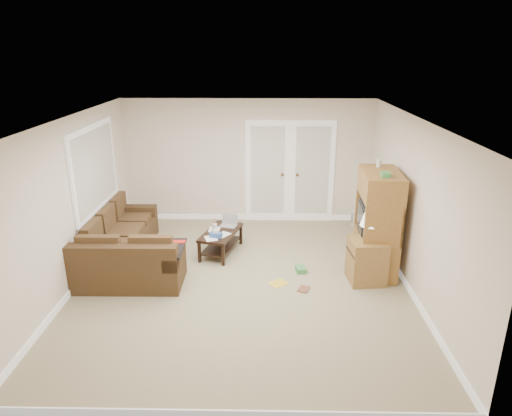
{
  "coord_description": "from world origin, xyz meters",
  "views": [
    {
      "loc": [
        0.33,
        -6.25,
        3.43
      ],
      "look_at": [
        0.21,
        0.34,
        1.1
      ],
      "focal_mm": 32.0,
      "sensor_mm": 36.0,
      "label": 1
    }
  ],
  "objects_px": {
    "sectional_sofa": "(124,250)",
    "coffee_table": "(221,241)",
    "side_cabinet": "(367,257)",
    "tv_armoire": "(377,222)"
  },
  "relations": [
    {
      "from": "coffee_table",
      "to": "side_cabinet",
      "type": "relative_size",
      "value": 0.99
    },
    {
      "from": "sectional_sofa",
      "to": "tv_armoire",
      "type": "height_order",
      "value": "tv_armoire"
    },
    {
      "from": "tv_armoire",
      "to": "coffee_table",
      "type": "bearing_deg",
      "value": 169.34
    },
    {
      "from": "sectional_sofa",
      "to": "tv_armoire",
      "type": "xyz_separation_m",
      "value": [
        4.07,
        -0.06,
        0.53
      ]
    },
    {
      "from": "sectional_sofa",
      "to": "coffee_table",
      "type": "distance_m",
      "value": 1.65
    },
    {
      "from": "side_cabinet",
      "to": "sectional_sofa",
      "type": "bearing_deg",
      "value": 169.26
    },
    {
      "from": "tv_armoire",
      "to": "side_cabinet",
      "type": "xyz_separation_m",
      "value": [
        -0.2,
        -0.37,
        -0.43
      ]
    },
    {
      "from": "tv_armoire",
      "to": "side_cabinet",
      "type": "distance_m",
      "value": 0.6
    },
    {
      "from": "coffee_table",
      "to": "side_cabinet",
      "type": "distance_m",
      "value": 2.53
    },
    {
      "from": "sectional_sofa",
      "to": "coffee_table",
      "type": "xyz_separation_m",
      "value": [
        1.54,
        0.57,
        -0.08
      ]
    }
  ]
}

